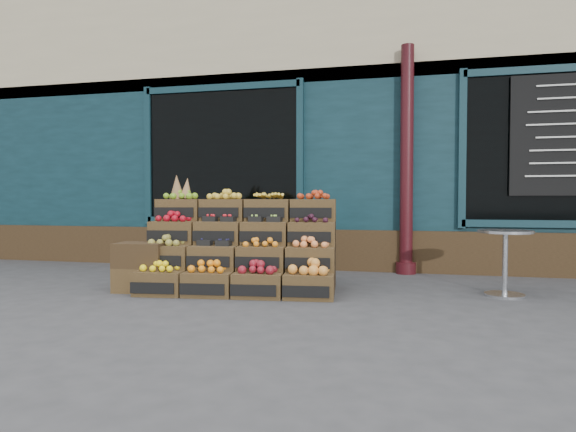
# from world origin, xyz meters

# --- Properties ---
(ground) EXTENTS (60.00, 60.00, 0.00)m
(ground) POSITION_xyz_m (0.00, 0.00, 0.00)
(ground) COLOR #3A3A3C
(ground) RESTS_ON ground
(shop_facade) EXTENTS (12.00, 6.24, 4.80)m
(shop_facade) POSITION_xyz_m (0.00, 5.11, 2.40)
(shop_facade) COLOR #0E2A32
(shop_facade) RESTS_ON ground
(crate_display) EXTENTS (2.27, 1.28, 1.36)m
(crate_display) POSITION_xyz_m (-0.69, 0.42, 0.42)
(crate_display) COLOR #44321B
(crate_display) RESTS_ON ground
(spare_crates) EXTENTS (0.60, 0.44, 0.56)m
(spare_crates) POSITION_xyz_m (-1.77, 0.03, 0.28)
(spare_crates) COLOR #44321B
(spare_crates) RESTS_ON ground
(bistro_table) EXTENTS (0.57, 0.57, 0.72)m
(bistro_table) POSITION_xyz_m (2.22, 0.65, 0.45)
(bistro_table) COLOR #BABDC1
(bistro_table) RESTS_ON ground
(shopkeeper) EXTENTS (0.85, 0.72, 1.96)m
(shopkeeper) POSITION_xyz_m (-1.32, 2.76, 0.98)
(shopkeeper) COLOR #195A2A
(shopkeeper) RESTS_ON ground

